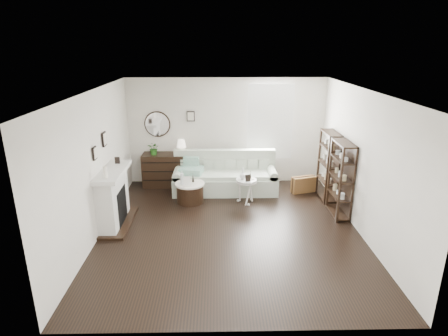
{
  "coord_description": "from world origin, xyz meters",
  "views": [
    {
      "loc": [
        -0.25,
        -6.61,
        3.5
      ],
      "look_at": [
        -0.1,
        0.8,
        1.02
      ],
      "focal_mm": 30.0,
      "sensor_mm": 36.0,
      "label": 1
    }
  ],
  "objects_px": {
    "dresser": "(168,170)",
    "sofa": "(225,178)",
    "drum_table": "(190,192)",
    "pedestal_table": "(246,181)"
  },
  "relations": [
    {
      "from": "sofa",
      "to": "drum_table",
      "type": "bearing_deg",
      "value": -139.22
    },
    {
      "from": "dresser",
      "to": "drum_table",
      "type": "relative_size",
      "value": 1.87
    },
    {
      "from": "dresser",
      "to": "pedestal_table",
      "type": "xyz_separation_m",
      "value": [
        1.92,
        -1.17,
        0.11
      ]
    },
    {
      "from": "sofa",
      "to": "drum_table",
      "type": "relative_size",
      "value": 3.76
    },
    {
      "from": "dresser",
      "to": "sofa",
      "type": "bearing_deg",
      "value": -15.13
    },
    {
      "from": "sofa",
      "to": "pedestal_table",
      "type": "height_order",
      "value": "sofa"
    },
    {
      "from": "drum_table",
      "to": "pedestal_table",
      "type": "distance_m",
      "value": 1.32
    },
    {
      "from": "dresser",
      "to": "drum_table",
      "type": "bearing_deg",
      "value": -60.12
    },
    {
      "from": "dresser",
      "to": "pedestal_table",
      "type": "distance_m",
      "value": 2.25
    },
    {
      "from": "sofa",
      "to": "drum_table",
      "type": "xyz_separation_m",
      "value": [
        -0.82,
        -0.71,
        -0.09
      ]
    }
  ]
}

